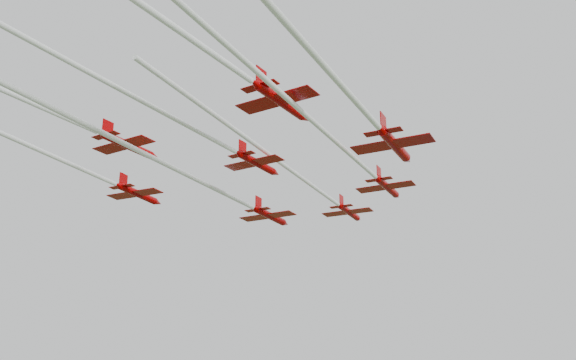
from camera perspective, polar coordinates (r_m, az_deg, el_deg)
The scene contains 8 objects.
jet_lead at distance 100.08m, azimuth 1.91°, elevation -0.31°, with size 12.62×66.84×2.70m.
jet_row2_left at distance 92.89m, azimuth -6.10°, elevation -0.97°, with size 9.91×60.88×2.78m.
jet_row2_right at distance 79.00m, azimuth 4.50°, elevation 3.22°, with size 11.15×67.99×2.56m.
jet_row3_left at distance 86.54m, azimuth -19.74°, elevation 1.81°, with size 12.33×61.88×2.57m.
jet_row3_mid at distance 77.09m, azimuth -9.14°, elevation 4.92°, with size 8.47×59.71×2.53m.
jet_row3_right at distance 65.84m, azimuth 5.50°, elevation 7.58°, with size 11.62×62.58×2.96m.
jet_row4_left at distance 76.24m, azimuth -19.80°, elevation 5.52°, with size 8.45×48.39×2.53m.
jet_row4_right at distance 58.00m, azimuth -10.47°, elevation 13.50°, with size 9.24×67.96×2.77m.
Camera 1 is at (49.97, -76.50, 27.63)m, focal length 40.00 mm.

